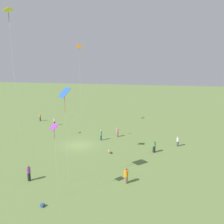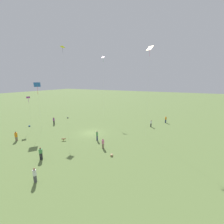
% 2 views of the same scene
% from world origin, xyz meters
% --- Properties ---
extents(ground_plane, '(240.00, 240.00, 0.00)m').
position_xyz_m(ground_plane, '(0.00, 0.00, 0.00)').
color(ground_plane, olive).
extents(person_0, '(0.39, 0.39, 1.61)m').
position_xyz_m(person_0, '(-5.71, 4.87, 0.80)').
color(person_0, '#847056').
rests_on(person_0, ground_plane).
extents(person_1, '(0.55, 0.55, 1.75)m').
position_xyz_m(person_1, '(11.52, -0.90, 0.87)').
color(person_1, '#232328').
rests_on(person_1, ground_plane).
extents(person_2, '(0.38, 0.38, 1.68)m').
position_xyz_m(person_2, '(-9.83, -9.71, 0.86)').
color(person_2, '#232328').
rests_on(person_2, ground_plane).
extents(person_3, '(0.46, 0.46, 1.68)m').
position_xyz_m(person_3, '(-12.34, -14.74, 0.84)').
color(person_3, '#333D5B').
rests_on(person_3, ground_plane).
extents(person_4, '(0.55, 0.55, 1.73)m').
position_xyz_m(person_4, '(9.38, 9.35, 0.84)').
color(person_4, '#847056').
rests_on(person_4, ground_plane).
extents(person_5, '(0.47, 0.47, 1.65)m').
position_xyz_m(person_5, '(-3.47, 15.02, 0.82)').
color(person_5, '#4C4C51').
rests_on(person_5, ground_plane).
extents(person_6, '(0.57, 0.57, 1.73)m').
position_xyz_m(person_6, '(-0.02, 11.63, 0.84)').
color(person_6, '#232328').
rests_on(person_6, ground_plane).
extents(person_7, '(0.38, 0.38, 1.80)m').
position_xyz_m(person_7, '(-3.18, 2.63, 0.92)').
color(person_7, '#333D5B').
rests_on(person_7, ground_plane).
extents(kite_0, '(1.44, 1.51, 10.08)m').
position_xyz_m(kite_0, '(10.63, 3.28, 9.40)').
color(kite_0, blue).
rests_on(kite_0, ground_plane).
extents(kite_1, '(0.78, 0.68, 17.03)m').
position_xyz_m(kite_1, '(5.54, -14.53, 15.56)').
color(kite_1, '#E54C99').
rests_on(kite_1, ground_plane).
extents(kite_2, '(0.86, 0.82, 18.02)m').
position_xyz_m(kite_2, '(9.49, -3.27, 16.74)').
color(kite_2, yellow).
rests_on(kite_2, ground_plane).
extents(kite_3, '(1.29, 1.16, 16.33)m').
position_xyz_m(kite_3, '(-10.20, -3.81, 15.31)').
color(kite_3, orange).
rests_on(kite_3, ground_plane).
extents(kite_4, '(0.85, 0.90, 7.14)m').
position_xyz_m(kite_4, '(13.52, 3.59, 6.61)').
color(kite_4, purple).
rests_on(kite_4, ground_plane).
extents(dog_0, '(0.75, 0.52, 0.51)m').
position_xyz_m(dog_0, '(1.99, 5.47, 0.34)').
color(dog_0, tan).
rests_on(dog_0, ground_plane).
extents(picnic_bag_0, '(0.40, 0.49, 0.25)m').
position_xyz_m(picnic_bag_0, '(-8.05, 6.42, 0.12)').
color(picnic_bag_0, '#A58459').
rests_on(picnic_bag_0, ground_plane).
extents(picnic_bag_1, '(0.35, 0.33, 0.30)m').
position_xyz_m(picnic_bag_1, '(15.18, 2.99, 0.15)').
color(picnic_bag_1, '#33518C').
rests_on(picnic_bag_1, ground_plane).
extents(picnic_bag_2, '(0.38, 0.42, 0.24)m').
position_xyz_m(picnic_bag_2, '(12.94, -7.03, 0.12)').
color(picnic_bag_2, '#262628').
rests_on(picnic_bag_2, ground_plane).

